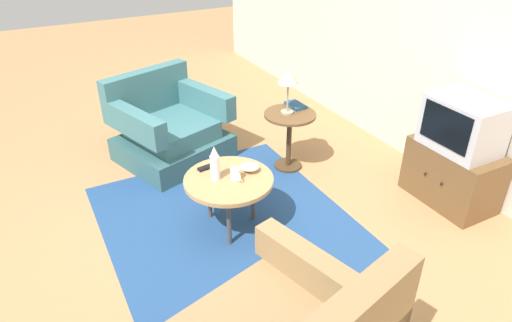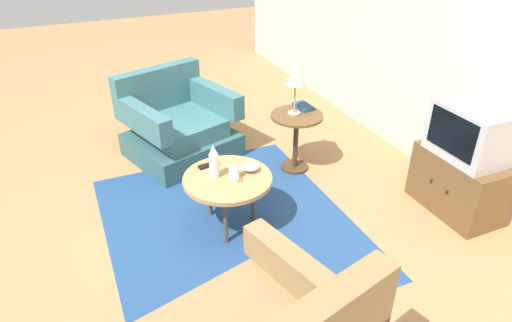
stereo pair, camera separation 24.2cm
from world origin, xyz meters
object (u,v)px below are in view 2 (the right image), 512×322
Objects in this scene: table_lamp at (296,79)px; tv_remote_dark at (208,165)px; coffee_table at (228,181)px; vase at (214,162)px; bowl at (250,169)px; television at (471,132)px; side_table at (296,130)px; tv_stand at (460,183)px; mug at (234,173)px; book at (304,106)px; armchair at (178,127)px.

table_lamp is 1.17m from tv_remote_dark.
coffee_table is 2.48× the size of vase.
tv_remote_dark is at bearing -125.74° from bowl.
television is 3.93× the size of bowl.
table_lamp is (-1.19, -0.96, 0.19)m from television.
side_table is 3.94× the size of bowl.
vase is (0.58, -1.00, -0.33)m from table_lamp.
tv_remote_dark is at bearing -111.62° from tv_stand.
bowl is at bearing 110.80° from mug.
coffee_table is at bearing -56.96° from side_table.
television is at bearing 70.84° from bowl.
table_lamp is 3.01× the size of bowl.
table_lamp is (-0.02, -0.02, 0.52)m from side_table.
television is 2.61× the size of book.
armchair is at bearing -134.89° from tv_stand.
mug is (-0.52, -1.85, 0.25)m from tv_stand.
vase is at bearing -107.04° from tv_stand.
table_lamp is 1.21m from vase.
coffee_table is 0.93× the size of tv_stand.
table_lamp reaches higher than side_table.
book reaches higher than tv_stand.
table_lamp reaches higher than coffee_table.
coffee_table is 1.58× the size of table_lamp.
tv_remote_dark is (-0.18, 0.01, -0.13)m from vase.
bowl is (-0.02, 0.19, 0.06)m from coffee_table.
tv_remote_dark is (-0.78, -1.98, 0.21)m from tv_stand.
coffee_table is 0.20m from bowl.
coffee_table is at bearing 73.69° from armchair.
mug is (1.41, 0.09, 0.21)m from armchair.
armchair is at bearing 80.21° from tv_remote_dark.
table_lamp is at bearing 120.17° from vase.
armchair reaches higher than side_table.
vase is (1.32, -0.05, 0.30)m from armchair.
table_lamp reaches higher than tv_remote_dark.
coffee_table is at bearing -84.93° from bowl.
armchair reaches higher than mug.
television is at bearing 29.76° from book.
vase is (-0.61, -1.96, -0.15)m from television.
vase reaches higher than mug.
side_table is 0.25m from book.
side_table is 1.00× the size of television.
television is 2.06m from vase.
tv_stand is at bearing 39.57° from table_lamp.
tv_stand is 2.14m from tv_remote_dark.
armchair reaches higher than coffee_table.
armchair is 2.70× the size of table_lamp.
table_lamp is at bearing -133.99° from side_table.
book is at bearing 131.51° from armchair.
tv_remote_dark is (-0.22, -0.09, 0.05)m from coffee_table.
book is (-1.29, -0.83, 0.34)m from tv_stand.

